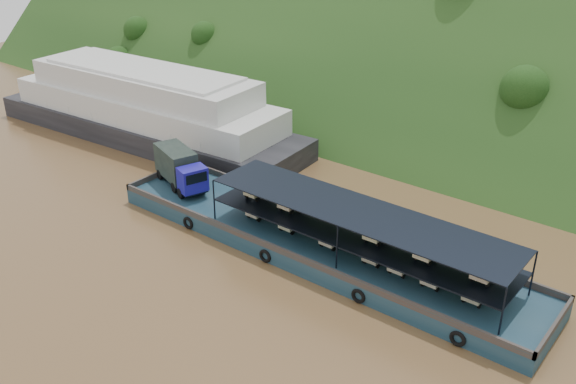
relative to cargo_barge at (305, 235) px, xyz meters
The scene contains 4 objects.
ground 2.01m from the cargo_barge, 120.54° to the right, with size 160.00×160.00×0.00m, color brown.
hillside 34.58m from the cargo_barge, 91.42° to the left, with size 140.00×28.00×28.00m, color #183613.
cargo_barge is the anchor object (origin of this frame).
passenger_ferry 28.46m from the cargo_barge, 163.45° to the left, with size 37.91×12.04×7.56m.
Camera 1 is at (25.72, -32.21, 25.30)m, focal length 40.00 mm.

